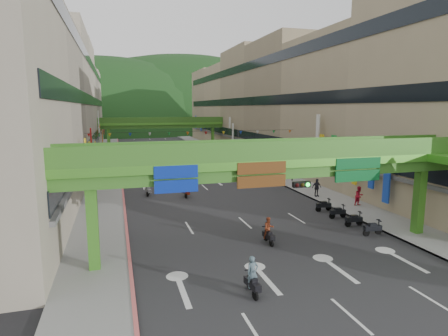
{
  "coord_description": "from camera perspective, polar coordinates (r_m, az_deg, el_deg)",
  "views": [
    {
      "loc": [
        -9.56,
        -15.03,
        9.03
      ],
      "look_at": [
        0.0,
        18.0,
        3.5
      ],
      "focal_mm": 30.0,
      "sensor_mm": 36.0,
      "label": 1
    }
  ],
  "objects": [
    {
      "name": "ground",
      "position": [
        19.97,
        15.29,
        -18.09
      ],
      "size": [
        320.0,
        320.0,
        0.0
      ],
      "primitive_type": "plane",
      "color": "black",
      "rests_on": "ground"
    },
    {
      "name": "road_slab",
      "position": [
        66.34,
        -7.71,
        1.24
      ],
      "size": [
        18.0,
        140.0,
        0.02
      ],
      "primitive_type": "cube",
      "color": "#28282B",
      "rests_on": "ground"
    },
    {
      "name": "sidewalk_left",
      "position": [
        65.66,
        -17.24,
        0.88
      ],
      "size": [
        4.0,
        140.0,
        0.15
      ],
      "primitive_type": "cube",
      "color": "gray",
      "rests_on": "ground"
    },
    {
      "name": "sidewalk_right",
      "position": [
        68.79,
        1.39,
        1.65
      ],
      "size": [
        4.0,
        140.0,
        0.15
      ],
      "primitive_type": "cube",
      "color": "gray",
      "rests_on": "ground"
    },
    {
      "name": "curb_left",
      "position": [
        65.64,
        -15.59,
        0.97
      ],
      "size": [
        0.2,
        140.0,
        0.18
      ],
      "primitive_type": "cube",
      "color": "#CC5959",
      "rests_on": "ground"
    },
    {
      "name": "curb_right",
      "position": [
        68.24,
        -0.13,
        1.61
      ],
      "size": [
        0.2,
        140.0,
        0.18
      ],
      "primitive_type": "cube",
      "color": "gray",
      "rests_on": "ground"
    },
    {
      "name": "building_row_left",
      "position": [
        65.7,
        -24.64,
        8.69
      ],
      "size": [
        12.8,
        95.0,
        19.0
      ],
      "color": "#9E937F",
      "rests_on": "ground"
    },
    {
      "name": "building_row_right",
      "position": [
        71.0,
        7.62,
        9.4
      ],
      "size": [
        12.8,
        95.0,
        19.0
      ],
      "color": "gray",
      "rests_on": "ground"
    },
    {
      "name": "overpass_near",
      "position": [
        23.26,
        10.91,
        -0.49
      ],
      "size": [
        28.0,
        12.27,
        7.1
      ],
      "color": "#4C9E2D",
      "rests_on": "ground"
    },
    {
      "name": "overpass_far",
      "position": [
        80.68,
        -9.38,
        6.44
      ],
      "size": [
        28.0,
        2.2,
        7.1
      ],
      "color": "#4C9E2D",
      "rests_on": "ground"
    },
    {
      "name": "hill_left",
      "position": [
        175.35,
        -17.99,
        5.74
      ],
      "size": [
        168.0,
        140.0,
        112.0
      ],
      "primitive_type": "ellipsoid",
      "color": "#1C4419",
      "rests_on": "ground"
    },
    {
      "name": "hill_right",
      "position": [
        198.27,
        -6.12,
        6.47
      ],
      "size": [
        208.0,
        176.0,
        128.0
      ],
      "primitive_type": "ellipsoid",
      "color": "#1C4419",
      "rests_on": "ground"
    },
    {
      "name": "bunting_string",
      "position": [
        46.13,
        -4.16,
        5.3
      ],
      "size": [
        26.0,
        0.36,
        0.47
      ],
      "color": "black",
      "rests_on": "ground"
    },
    {
      "name": "scooter_rider_near",
      "position": [
        18.97,
        4.36,
        -16.26
      ],
      "size": [
        0.65,
        1.6,
        1.96
      ],
      "color": "black",
      "rests_on": "ground"
    },
    {
      "name": "scooter_rider_mid",
      "position": [
        25.55,
        6.83,
        -9.41
      ],
      "size": [
        0.75,
        1.6,
        1.84
      ],
      "color": "black",
      "rests_on": "ground"
    },
    {
      "name": "scooter_rider_left",
      "position": [
        39.72,
        -11.53,
        -2.61
      ],
      "size": [
        1.1,
        1.59,
        2.12
      ],
      "color": "gray",
      "rests_on": "ground"
    },
    {
      "name": "scooter_rider_far",
      "position": [
        38.33,
        -5.81,
        -2.94
      ],
      "size": [
        0.93,
        1.59,
        2.06
      ],
      "color": "maroon",
      "rests_on": "ground"
    },
    {
      "name": "parked_scooter_row",
      "position": [
        31.63,
        18.04,
        -6.93
      ],
      "size": [
        1.6,
        7.16,
        1.08
      ],
      "color": "black",
      "rests_on": "ground"
    },
    {
      "name": "car_silver",
      "position": [
        51.25,
        -7.69,
        -0.32
      ],
      "size": [
        1.82,
        4.25,
        1.36
      ],
      "primitive_type": "imported",
      "rotation": [
        0.0,
        0.0,
        0.09
      ],
      "color": "#A09FA6",
      "rests_on": "ground"
    },
    {
      "name": "car_yellow",
      "position": [
        80.55,
        -7.4,
        3.11
      ],
      "size": [
        2.23,
        4.18,
        1.35
      ],
      "primitive_type": "imported",
      "rotation": [
        0.0,
        0.0,
        0.17
      ],
      "color": "#C2840D",
      "rests_on": "ground"
    },
    {
      "name": "pedestrian_red",
      "position": [
        36.63,
        19.89,
        -4.25
      ],
      "size": [
        0.98,
        0.82,
        1.78
      ],
      "primitive_type": "imported",
      "rotation": [
        0.0,
        0.0,
        0.18
      ],
      "color": "#A51124",
      "rests_on": "ground"
    },
    {
      "name": "pedestrian_dark",
      "position": [
        39.15,
        13.93,
        -3.12
      ],
      "size": [
        1.08,
        0.5,
        1.8
      ],
      "primitive_type": "imported",
      "rotation": [
        0.0,
        0.0,
        0.06
      ],
      "color": "#22222A",
      "rests_on": "ground"
    },
    {
      "name": "pedestrian_blue",
      "position": [
        57.96,
        6.08,
        1.05
      ],
      "size": [
        0.9,
        0.61,
        1.85
      ],
      "primitive_type": "imported",
      "rotation": [
        0.0,
        0.0,
        3.08
      ],
      "color": "#2D3D4E",
      "rests_on": "ground"
    }
  ]
}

